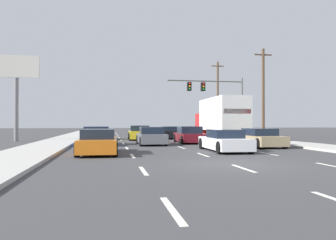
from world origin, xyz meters
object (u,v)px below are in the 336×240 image
at_px(car_orange, 98,142).
at_px(car_blue, 97,136).
at_px(car_tan, 259,138).
at_px(box_truck, 220,117).
at_px(car_gray, 151,137).
at_px(utility_pole_mid, 263,92).
at_px(car_yellow, 139,133).
at_px(car_white, 224,141).
at_px(roadside_billboard, 16,81).
at_px(car_maroon, 190,136).
at_px(car_green, 100,134).
at_px(traffic_signal_mast, 212,92).
at_px(utility_pole_far, 218,97).
at_px(car_black, 170,133).

bearing_deg(car_orange, car_blue, 92.39).
height_order(car_orange, car_tan, car_orange).
bearing_deg(box_truck, car_gray, -148.74).
bearing_deg(car_gray, car_tan, -26.47).
xyz_separation_m(car_orange, box_truck, (9.93, 10.49, 1.51)).
distance_m(car_blue, utility_pole_mid, 17.90).
xyz_separation_m(car_orange, car_yellow, (3.32, 14.10, 0.03)).
height_order(car_orange, car_white, car_orange).
distance_m(car_blue, roadside_billboard, 10.31).
distance_m(car_maroon, car_tan, 5.98).
distance_m(car_yellow, car_maroon, 6.82).
relative_size(utility_pole_mid, roadside_billboard, 1.22).
bearing_deg(car_green, traffic_signal_mast, 18.79).
xyz_separation_m(car_yellow, traffic_signal_mast, (8.57, 5.15, 4.45)).
bearing_deg(utility_pole_mid, car_tan, -116.80).
height_order(car_tan, utility_pole_far, utility_pole_far).
bearing_deg(car_yellow, car_tan, -57.75).
height_order(car_orange, car_yellow, car_yellow).
relative_size(car_orange, car_yellow, 1.00).
distance_m(car_gray, utility_pole_far, 25.33).
relative_size(car_maroon, roadside_billboard, 0.61).
bearing_deg(utility_pole_mid, traffic_signal_mast, 126.31).
height_order(car_gray, roadside_billboard, roadside_billboard).
distance_m(car_green, car_blue, 8.07).
xyz_separation_m(car_gray, utility_pole_far, (12.10, 21.76, 4.64)).
distance_m(car_green, car_gray, 9.32).
height_order(car_maroon, car_tan, car_maroon).
height_order(car_maroon, traffic_signal_mast, traffic_signal_mast).
height_order(car_black, utility_pole_far, utility_pole_far).
xyz_separation_m(car_black, roadside_billboard, (-13.69, -2.41, 4.57)).
relative_size(car_orange, box_truck, 0.54).
bearing_deg(car_black, car_yellow, -154.82).
height_order(car_green, car_gray, car_gray).
bearing_deg(traffic_signal_mast, utility_pole_far, 67.77).
bearing_deg(car_maroon, car_orange, -129.30).
height_order(car_white, car_tan, car_tan).
bearing_deg(traffic_signal_mast, car_yellow, -149.01).
bearing_deg(roadside_billboard, car_maroon, -19.83).
height_order(car_yellow, utility_pole_far, utility_pole_far).
height_order(car_white, traffic_signal_mast, traffic_signal_mast).
bearing_deg(traffic_signal_mast, car_orange, -121.70).
relative_size(car_orange, utility_pole_mid, 0.53).
height_order(car_black, box_truck, box_truck).
bearing_deg(car_maroon, car_tan, -54.69).
xyz_separation_m(car_orange, traffic_signal_mast, (11.89, 19.25, 4.47)).
bearing_deg(utility_pole_far, car_black, -125.57).
height_order(utility_pole_far, roadside_billboard, utility_pole_far).
height_order(car_yellow, car_gray, car_yellow).
xyz_separation_m(car_yellow, car_tan, (6.82, -10.81, -0.05)).
xyz_separation_m(car_green, car_blue, (0.02, -8.07, 0.05)).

